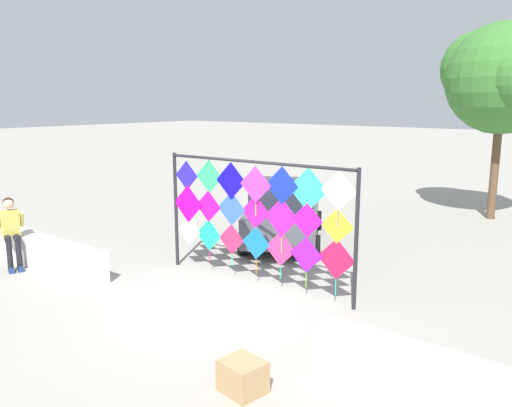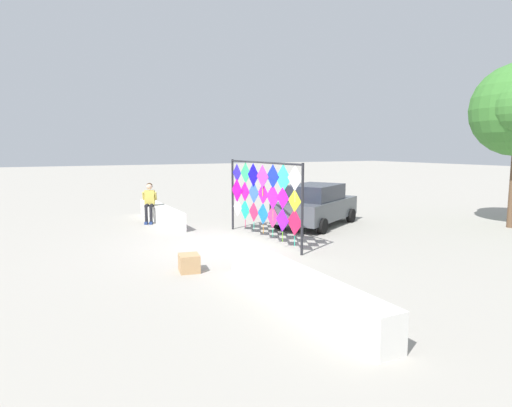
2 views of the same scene
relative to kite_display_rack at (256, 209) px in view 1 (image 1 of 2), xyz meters
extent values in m
plane|color=#9E998E|center=(0.16, -1.39, -1.46)|extent=(120.00, 120.00, 0.00)
cube|color=silver|center=(-4.55, -1.89, -1.15)|extent=(4.64, 0.49, 0.62)
cylinder|color=#232328|center=(-2.05, -0.07, -0.28)|extent=(0.07, 0.07, 2.37)
cylinder|color=#232328|center=(2.00, 0.07, -0.28)|extent=(0.07, 0.07, 2.37)
cylinder|color=#232328|center=(-0.02, 0.00, 0.86)|extent=(4.05, 0.20, 0.06)
cube|color=white|center=(-1.69, -0.05, -0.67)|extent=(0.60, 0.03, 0.60)
cube|color=#1BD79D|center=(-1.17, -0.03, -0.68)|extent=(0.64, 0.03, 0.64)
cylinder|color=#E51655|center=(-1.17, -0.02, -1.13)|extent=(0.02, 0.02, 0.25)
cube|color=#D72557|center=(-0.59, -0.01, -0.68)|extent=(0.60, 0.03, 0.60)
cylinder|color=#16E5AB|center=(-0.59, 0.00, -1.10)|extent=(0.02, 0.02, 0.24)
cube|color=blue|center=(-0.01, 0.01, -0.66)|extent=(0.63, 0.03, 0.63)
cylinder|color=orange|center=(-0.01, 0.02, -1.11)|extent=(0.02, 0.02, 0.28)
cube|color=#CF3077|center=(0.53, 0.03, -0.68)|extent=(0.65, 0.03, 0.65)
cylinder|color=#16E589|center=(0.53, 0.04, -1.12)|extent=(0.02, 0.02, 0.25)
cube|color=#8E16E9|center=(1.08, 0.03, -0.68)|extent=(0.65, 0.03, 0.65)
cylinder|color=#6FE516|center=(1.08, 0.04, -1.15)|extent=(0.02, 0.02, 0.28)
cube|color=#D51747|center=(1.65, 0.07, -0.66)|extent=(0.71, 0.04, 0.71)
cylinder|color=#16E5B0|center=(1.65, 0.08, -1.16)|extent=(0.02, 0.02, 0.29)
cube|color=#D907A1|center=(-1.69, -0.08, -0.10)|extent=(0.76, 0.04, 0.76)
cube|color=#D40F96|center=(-1.16, -0.04, -0.09)|extent=(0.63, 0.03, 0.63)
cube|color=blue|center=(-0.58, -0.01, -0.07)|extent=(0.65, 0.03, 0.65)
cylinder|color=gold|center=(-0.58, 0.00, -0.51)|extent=(0.02, 0.02, 0.22)
cube|color=#F31797|center=(-0.03, 0.01, -0.07)|extent=(0.63, 0.03, 0.63)
cylinder|color=#16E56C|center=(-0.03, 0.02, -0.47)|extent=(0.02, 0.02, 0.18)
cube|color=#DE19EE|center=(0.55, 0.02, -0.09)|extent=(0.70, 0.04, 0.70)
cylinder|color=#25E516|center=(0.55, 0.03, -0.61)|extent=(0.02, 0.02, 0.32)
cube|color=#CE13DB|center=(1.08, 0.04, -0.07)|extent=(0.61, 0.03, 0.61)
cube|color=#CDD126|center=(1.65, 0.06, -0.09)|extent=(0.60, 0.03, 0.60)
cylinder|color=#1B16E5|center=(1.65, 0.07, -0.52)|extent=(0.02, 0.02, 0.25)
cube|color=#291DF2|center=(-1.73, -0.05, 0.47)|extent=(0.59, 0.03, 0.59)
cube|color=#2DDE6F|center=(-1.14, -0.02, 0.50)|extent=(0.65, 0.03, 0.65)
cube|color=#0F09E1|center=(-0.57, -0.04, 0.47)|extent=(0.70, 0.04, 0.70)
cube|color=#B630DC|center=(0.00, -0.02, 0.45)|extent=(0.69, 0.04, 0.69)
cylinder|color=#44E516|center=(0.00, -0.01, -0.01)|extent=(0.02, 0.02, 0.24)
cube|color=#1226D7|center=(0.56, 0.01, 0.49)|extent=(0.68, 0.04, 0.68)
cube|color=#2CE8AE|center=(1.09, 0.04, 0.47)|extent=(0.76, 0.04, 0.76)
cylinder|color=#E51656|center=(1.09, 0.05, -0.12)|extent=(0.02, 0.02, 0.40)
cube|color=white|center=(1.67, 0.05, 0.51)|extent=(0.66, 0.04, 0.66)
cylinder|color=#E516C7|center=(1.67, 0.06, 0.02)|extent=(0.02, 0.02, 0.30)
cylinder|color=black|center=(-4.39, -2.46, -1.15)|extent=(0.11, 0.11, 0.62)
cylinder|color=black|center=(-4.55, -2.40, -0.81)|extent=(0.36, 0.25, 0.13)
cube|color=navy|center=(-4.34, -2.49, -1.42)|extent=(0.26, 0.19, 0.09)
cylinder|color=black|center=(-4.33, -2.31, -1.15)|extent=(0.11, 0.11, 0.62)
cylinder|color=black|center=(-4.48, -2.24, -0.81)|extent=(0.36, 0.25, 0.13)
cube|color=navy|center=(-4.27, -2.33, -1.42)|extent=(0.26, 0.19, 0.09)
cube|color=gold|center=(-4.67, -2.25, -0.52)|extent=(0.32, 0.41, 0.52)
sphere|color=#DBB293|center=(-4.67, -2.25, -0.12)|extent=(0.22, 0.22, 0.22)
sphere|color=#382314|center=(-4.69, -2.25, -0.11)|extent=(0.22, 0.22, 0.22)
cylinder|color=gold|center=(-4.57, -2.06, -0.47)|extent=(0.19, 0.14, 0.31)
cube|color=#4C5156|center=(-1.37, 2.88, -0.87)|extent=(3.31, 4.09, 0.68)
cube|color=#282D38|center=(-1.30, 2.76, -0.26)|extent=(2.30, 2.55, 0.54)
cylinder|color=black|center=(-2.72, 3.58, -1.21)|extent=(0.43, 0.54, 0.51)
cylinder|color=black|center=(-1.32, 4.40, -1.21)|extent=(0.43, 0.54, 0.51)
cylinder|color=black|center=(-1.42, 1.36, -1.21)|extent=(0.43, 0.54, 0.51)
cylinder|color=black|center=(-0.02, 2.17, -1.21)|extent=(0.43, 0.54, 0.51)
cube|color=tan|center=(2.12, -2.98, -1.27)|extent=(0.56, 0.51, 0.39)
cylinder|color=brown|center=(2.03, 8.65, 0.08)|extent=(0.24, 0.24, 3.09)
sphere|color=#38752D|center=(2.03, 8.65, 2.56)|extent=(3.12, 3.12, 3.12)
sphere|color=#38752D|center=(1.26, 9.07, 2.88)|extent=(2.20, 2.20, 2.20)
sphere|color=#38752D|center=(2.02, 8.56, 2.39)|extent=(1.67, 1.67, 1.67)
camera|label=1|loc=(5.68, -7.31, 1.94)|focal=36.22mm
camera|label=2|loc=(11.06, -5.87, 1.28)|focal=30.02mm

